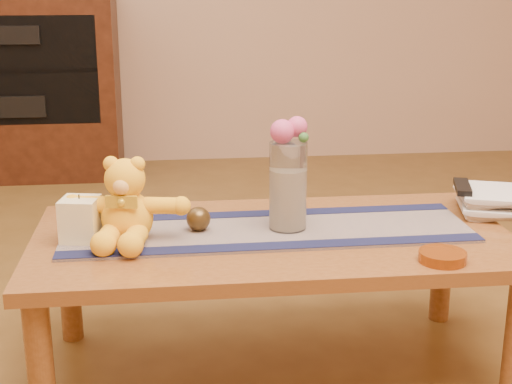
{
  "coord_description": "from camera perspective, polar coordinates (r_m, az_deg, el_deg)",
  "views": [
    {
      "loc": [
        -0.28,
        -2.04,
        1.19
      ],
      "look_at": [
        -0.05,
        0.0,
        0.58
      ],
      "focal_mm": 52.12,
      "sensor_mm": 36.0,
      "label": 1
    }
  ],
  "objects": [
    {
      "name": "glass_vase",
      "position": [
        2.17,
        2.47,
        0.47
      ],
      "size": [
        0.11,
        0.11,
        0.26
      ],
      "primitive_type": "cylinder",
      "color": "silver",
      "rests_on": "persian_runner"
    },
    {
      "name": "leaf_sprig",
      "position": [
        2.12,
        3.67,
        4.19
      ],
      "size": [
        0.03,
        0.03,
        0.03
      ],
      "primitive_type": "sphere",
      "color": "#33662D",
      "rests_on": "glass_vase"
    },
    {
      "name": "rose_right",
      "position": [
        2.14,
        3.17,
        5.03
      ],
      "size": [
        0.06,
        0.06,
        0.06
      ],
      "primitive_type": "sphere",
      "color": "#C4457A",
      "rests_on": "glass_vase"
    },
    {
      "name": "tv_remote",
      "position": [
        2.44,
        15.57,
        0.38
      ],
      "size": [
        0.09,
        0.17,
        0.02
      ],
      "primitive_type": "cube",
      "rotation": [
        0.0,
        0.0,
        -0.29
      ],
      "color": "black",
      "rests_on": "book_top"
    },
    {
      "name": "teddy_bear",
      "position": [
        2.12,
        -9.91,
        -0.63
      ],
      "size": [
        0.38,
        0.33,
        0.23
      ],
      "primitive_type": null,
      "rotation": [
        0.0,
        0.0,
        -0.17
      ],
      "color": "yellow",
      "rests_on": "persian_runner"
    },
    {
      "name": "table_leg_fl",
      "position": [
        2.04,
        -16.2,
        -13.08
      ],
      "size": [
        0.07,
        0.07,
        0.41
      ],
      "primitive_type": "cylinder",
      "color": "brown",
      "rests_on": "floor"
    },
    {
      "name": "table_leg_br",
      "position": [
        2.69,
        14.11,
        -5.45
      ],
      "size": [
        0.07,
        0.07,
        0.41
      ],
      "primitive_type": "cylinder",
      "color": "brown",
      "rests_on": "floor"
    },
    {
      "name": "media_cabinet",
      "position": [
        4.65,
        -18.02,
        7.84
      ],
      "size": [
        1.2,
        0.5,
        1.1
      ],
      "primitive_type": "cube",
      "color": "black",
      "rests_on": "floor"
    },
    {
      "name": "persian_runner",
      "position": [
        2.2,
        0.89,
        -2.94
      ],
      "size": [
        1.2,
        0.36,
        0.01
      ],
      "primitive_type": "cube",
      "rotation": [
        0.0,
        0.0,
        0.01
      ],
      "color": "#181843",
      "rests_on": "coffee_table_top"
    },
    {
      "name": "floor",
      "position": [
        2.37,
        1.23,
        -13.5
      ],
      "size": [
        5.5,
        5.5,
        0.0
      ],
      "primitive_type": "plane",
      "color": "brown",
      "rests_on": "ground"
    },
    {
      "name": "potpourri_fill",
      "position": [
        2.18,
        2.46,
        -0.52
      ],
      "size": [
        0.09,
        0.09,
        0.18
      ],
      "primitive_type": "cylinder",
      "color": "beige",
      "rests_on": "glass_vase"
    },
    {
      "name": "book_top",
      "position": [
        2.45,
        15.61,
        0.04
      ],
      "size": [
        0.23,
        0.27,
        0.02
      ],
      "primitive_type": "imported",
      "rotation": [
        0.0,
        0.0,
        -0.34
      ],
      "color": "beige",
      "rests_on": "book_upper"
    },
    {
      "name": "blue_flower_side",
      "position": [
        2.15,
        1.64,
        4.43
      ],
      "size": [
        0.04,
        0.04,
        0.04
      ],
      "primitive_type": "sphere",
      "color": "#434C92",
      "rests_on": "glass_vase"
    },
    {
      "name": "coffee_table_top",
      "position": [
        2.19,
        1.3,
        -3.72
      ],
      "size": [
        1.4,
        0.7,
        0.04
      ],
      "primitive_type": "cube",
      "color": "brown",
      "rests_on": "floor"
    },
    {
      "name": "cabinet_cavity",
      "position": [
        4.41,
        -18.72,
        8.78
      ],
      "size": [
        1.02,
        0.03,
        0.61
      ],
      "primitive_type": "cube",
      "color": "black",
      "rests_on": "media_cabinet"
    },
    {
      "name": "book_lower",
      "position": [
        2.46,
        15.57,
        -0.82
      ],
      "size": [
        0.23,
        0.27,
        0.02
      ],
      "primitive_type": "imported",
      "rotation": [
        0.0,
        0.0,
        -0.37
      ],
      "color": "beige",
      "rests_on": "book_bottom"
    },
    {
      "name": "amber_dish",
      "position": [
        2.04,
        14.12,
        -4.83
      ],
      "size": [
        0.16,
        0.16,
        0.03
      ],
      "primitive_type": "cylinder",
      "rotation": [
        0.0,
        0.0,
        0.33
      ],
      "color": "#BF5914",
      "rests_on": "coffee_table_top"
    },
    {
      "name": "blue_flower_back",
      "position": [
        2.17,
        2.64,
        4.74
      ],
      "size": [
        0.04,
        0.04,
        0.04
      ],
      "primitive_type": "sphere",
      "color": "#434C92",
      "rests_on": "glass_vase"
    },
    {
      "name": "stereo_upper",
      "position": [
        4.49,
        -18.68,
        11.46
      ],
      "size": [
        0.42,
        0.28,
        0.1
      ],
      "primitive_type": "cube",
      "color": "black",
      "rests_on": "media_cabinet"
    },
    {
      "name": "pillar_candle",
      "position": [
        2.15,
        -13.32,
        -2.04
      ],
      "size": [
        0.12,
        0.12,
        0.12
      ],
      "primitive_type": "cube",
      "rotation": [
        0.0,
        0.0,
        -0.19
      ],
      "color": "beige",
      "rests_on": "persian_runner"
    },
    {
      "name": "cabinet_shelf",
      "position": [
        4.49,
        -18.5,
        8.93
      ],
      "size": [
        1.02,
        0.2,
        0.02
      ],
      "primitive_type": "cube",
      "color": "black",
      "rests_on": "media_cabinet"
    },
    {
      "name": "book_bottom",
      "position": [
        2.47,
        15.42,
        -1.21
      ],
      "size": [
        0.21,
        0.26,
        0.02
      ],
      "primitive_type": "imported",
      "rotation": [
        0.0,
        0.0,
        -0.23
      ],
      "color": "beige",
      "rests_on": "coffee_table_top"
    },
    {
      "name": "stereo_lower",
      "position": [
        4.54,
        -18.23,
        6.49
      ],
      "size": [
        0.42,
        0.28,
        0.12
      ],
      "primitive_type": "cube",
      "color": "black",
      "rests_on": "media_cabinet"
    },
    {
      "name": "rose_left",
      "position": [
        2.12,
        2.03,
        4.67
      ],
      "size": [
        0.07,
        0.07,
        0.07
      ],
      "primitive_type": "sphere",
      "color": "#C4457A",
      "rests_on": "glass_vase"
    },
    {
      "name": "candle_wick",
      "position": [
        2.13,
        -13.43,
        -0.34
      ],
      "size": [
        0.0,
        0.0,
        0.01
      ],
      "primitive_type": "cylinder",
      "rotation": [
        0.0,
        0.0,
        -0.19
      ],
      "color": "black",
      "rests_on": "pillar_candle"
    },
    {
      "name": "table_leg_bl",
      "position": [
        2.55,
        -14.15,
        -6.68
      ],
      "size": [
        0.07,
        0.07,
        0.41
      ],
      "primitive_type": "cylinder",
      "color": "brown",
      "rests_on": "floor"
    },
    {
      "name": "bronze_ball",
      "position": [
        2.18,
        -4.44,
        -2.06
      ],
      "size": [
        0.08,
        0.08,
        0.07
      ],
      "primitive_type": "sphere",
      "rotation": [
        0.0,
        0.0,
        0.13
      ],
      "color": "#433116",
      "rests_on": "persian_runner"
    },
    {
      "name": "book_upper",
      "position": [
        2.46,
        15.34,
        -0.34
      ],
      "size": [
        0.2,
        0.25,
        0.02
      ],
      "primitive_type": "imported",
      "rotation": [
        0.0,
        0.0,
        -0.18
      ],
      "color": "beige",
      "rests_on": "book_lower"
    },
    {
      "name": "runner_border_near",
      "position": [
        2.07,
        1.45,
        -4.14
      ],
      "size": [
        1.2,
        0.07,
        0.0
      ],
      "primitive_type": "cube",
      "rotation": [
        0.0,
        0.0,
        0.01
      ],
      "color": "#121637",
      "rests_on": "persian_runner"
    },
    {
      "name": "runner_border_far",
      "position": [
        2.34,
        0.4,
        -1.65
      ],
      "size": [
        1.2,
        0.07,
        0.0
      ],
      "primitive_type": "cube",
      "rotation": [
        0.0,
        0.0,
        0.01
      ],
      "color": "#121637",
      "rests_on": "persian_runner"
    }
  ]
}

